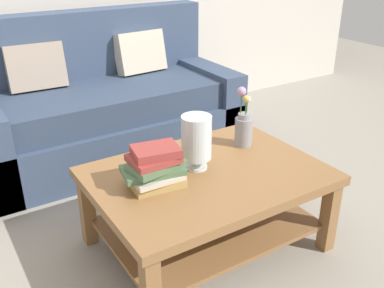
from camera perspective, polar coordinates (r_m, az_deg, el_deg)
name	(u,v)px	position (r m, az deg, el deg)	size (l,w,h in m)	color
ground_plane	(180,208)	(2.83, -1.51, -8.20)	(10.00, 10.00, 0.00)	gray
couch	(105,108)	(3.47, -11.13, 4.54)	(1.94, 0.90, 1.06)	#384760
coffee_table	(207,193)	(2.35, 1.93, -6.35)	(1.18, 0.86, 0.46)	olive
book_stack_main	(155,167)	(2.13, -4.77, -3.03)	(0.32, 0.23, 0.20)	tan
glass_hurricane_vase	(196,139)	(2.25, 0.58, 0.66)	(0.16, 0.16, 0.29)	silver
flower_pitcher	(244,126)	(2.55, 6.66, 2.29)	(0.10, 0.10, 0.35)	gray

